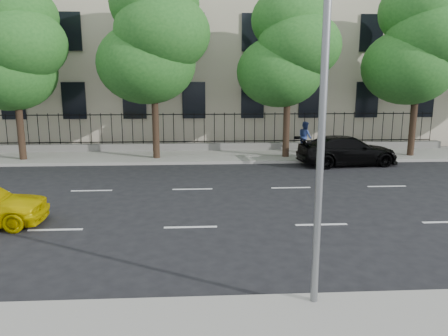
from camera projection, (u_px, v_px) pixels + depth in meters
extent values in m
plane|color=black|center=(189.00, 262.00, 10.70)|extent=(120.00, 120.00, 0.00)
cube|color=gray|center=(194.00, 156.00, 24.36)|extent=(60.00, 4.00, 0.15)
cube|color=beige|center=(193.00, 11.00, 31.29)|extent=(34.00, 12.00, 18.00)
cube|color=slate|center=(194.00, 146.00, 25.96)|extent=(30.00, 0.50, 0.40)
cube|color=black|center=(194.00, 141.00, 25.90)|extent=(28.80, 0.05, 0.05)
cube|color=black|center=(194.00, 114.00, 25.57)|extent=(28.80, 0.05, 0.05)
cylinder|color=slate|center=(323.00, 94.00, 7.73)|extent=(0.14, 0.14, 8.00)
cylinder|color=#382619|center=(21.00, 131.00, 22.74)|extent=(0.36, 0.36, 2.97)
ellipsoid|color=#1F561C|center=(10.00, 73.00, 22.39)|extent=(4.75, 4.75, 3.90)
ellipsoid|color=#1F561C|center=(21.00, 44.00, 21.67)|extent=(4.50, 4.50, 3.70)
ellipsoid|color=#1F561C|center=(15.00, 17.00, 21.95)|extent=(4.25, 4.25, 3.50)
cylinder|color=#382619|center=(156.00, 127.00, 23.10)|extent=(0.36, 0.36, 3.32)
ellipsoid|color=#1F561C|center=(146.00, 63.00, 22.69)|extent=(5.13, 5.13, 4.21)
ellipsoid|color=#1F561C|center=(162.00, 33.00, 21.95)|extent=(4.86, 4.86, 4.00)
ellipsoid|color=#1F561C|center=(154.00, 4.00, 22.20)|extent=(4.59, 4.59, 3.78)
cylinder|color=#382619|center=(286.00, 128.00, 23.52)|extent=(0.36, 0.36, 3.08)
ellipsoid|color=#1F561C|center=(279.00, 72.00, 23.17)|extent=(4.56, 4.56, 3.74)
ellipsoid|color=#1F561C|center=(299.00, 46.00, 22.46)|extent=(4.32, 4.32, 3.55)
ellipsoid|color=#1F561C|center=(290.00, 20.00, 22.75)|extent=(4.08, 4.08, 3.36)
cylinder|color=#382619|center=(413.00, 126.00, 23.90)|extent=(0.36, 0.36, 3.22)
ellipsoid|color=#1F561C|center=(408.00, 67.00, 23.51)|extent=(4.94, 4.94, 4.06)
ellipsoid|color=#1F561C|center=(432.00, 39.00, 22.78)|extent=(4.68, 4.68, 3.85)
ellipsoid|color=#1F561C|center=(421.00, 12.00, 23.05)|extent=(4.42, 4.42, 3.64)
imported|color=black|center=(347.00, 151.00, 22.19)|extent=(5.32, 2.65, 1.49)
imported|color=navy|center=(305.00, 137.00, 25.17)|extent=(0.88, 1.01, 1.75)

